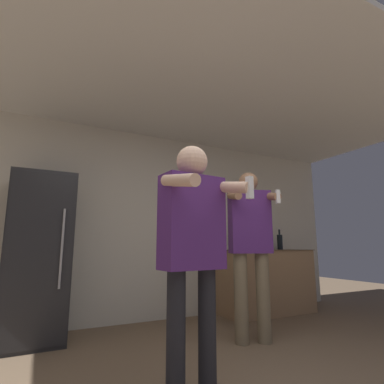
{
  "coord_description": "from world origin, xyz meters",
  "views": [
    {
      "loc": [
        -1.07,
        -1.27,
        0.98
      ],
      "look_at": [
        -0.17,
        0.52,
        1.34
      ],
      "focal_mm": 28.0,
      "sensor_mm": 36.0,
      "label": 1
    }
  ],
  "objects_px": {
    "bottle_tall_gin": "(280,242)",
    "person_man_side": "(250,242)",
    "refrigerator": "(39,256)",
    "bottle_red_label": "(242,244)",
    "person_woman_foreground": "(193,241)",
    "bottle_short_whiskey": "(271,241)",
    "bottle_clear_vodka": "(261,242)"
  },
  "relations": [
    {
      "from": "bottle_tall_gin",
      "to": "bottle_clear_vodka",
      "type": "relative_size",
      "value": 1.23
    },
    {
      "from": "refrigerator",
      "to": "bottle_short_whiskey",
      "type": "height_order",
      "value": "refrigerator"
    },
    {
      "from": "bottle_short_whiskey",
      "to": "person_man_side",
      "type": "height_order",
      "value": "person_man_side"
    },
    {
      "from": "bottle_clear_vodka",
      "to": "person_man_side",
      "type": "xyz_separation_m",
      "value": [
        -1.0,
        -1.05,
        -0.01
      ]
    },
    {
      "from": "refrigerator",
      "to": "person_man_side",
      "type": "bearing_deg",
      "value": -26.41
    },
    {
      "from": "bottle_red_label",
      "to": "bottle_clear_vodka",
      "type": "relative_size",
      "value": 0.84
    },
    {
      "from": "bottle_tall_gin",
      "to": "bottle_short_whiskey",
      "type": "relative_size",
      "value": 1.01
    },
    {
      "from": "refrigerator",
      "to": "bottle_tall_gin",
      "type": "xyz_separation_m",
      "value": [
        3.41,
        0.05,
        0.17
      ]
    },
    {
      "from": "bottle_clear_vodka",
      "to": "person_woman_foreground",
      "type": "xyz_separation_m",
      "value": [
        -2.12,
        -1.9,
        -0.02
      ]
    },
    {
      "from": "person_man_side",
      "to": "bottle_red_label",
      "type": "bearing_deg",
      "value": 58.23
    },
    {
      "from": "bottle_tall_gin",
      "to": "refrigerator",
      "type": "bearing_deg",
      "value": -179.23
    },
    {
      "from": "bottle_tall_gin",
      "to": "person_man_side",
      "type": "relative_size",
      "value": 0.19
    },
    {
      "from": "refrigerator",
      "to": "bottle_short_whiskey",
      "type": "relative_size",
      "value": 5.23
    },
    {
      "from": "bottle_clear_vodka",
      "to": "person_woman_foreground",
      "type": "relative_size",
      "value": 0.16
    },
    {
      "from": "refrigerator",
      "to": "person_woman_foreground",
      "type": "relative_size",
      "value": 1.05
    },
    {
      "from": "bottle_tall_gin",
      "to": "bottle_red_label",
      "type": "relative_size",
      "value": 1.46
    },
    {
      "from": "bottle_clear_vodka",
      "to": "person_woman_foreground",
      "type": "height_order",
      "value": "person_woman_foreground"
    },
    {
      "from": "bottle_short_whiskey",
      "to": "person_man_side",
      "type": "bearing_deg",
      "value": -138.78
    },
    {
      "from": "person_woman_foreground",
      "to": "bottle_red_label",
      "type": "bearing_deg",
      "value": 46.93
    },
    {
      "from": "bottle_red_label",
      "to": "person_man_side",
      "type": "height_order",
      "value": "person_man_side"
    },
    {
      "from": "bottle_tall_gin",
      "to": "bottle_red_label",
      "type": "distance_m",
      "value": 0.74
    },
    {
      "from": "bottle_tall_gin",
      "to": "bottle_red_label",
      "type": "xyz_separation_m",
      "value": [
        -0.74,
        0.0,
        -0.04
      ]
    },
    {
      "from": "bottle_red_label",
      "to": "person_woman_foreground",
      "type": "bearing_deg",
      "value": -133.07
    },
    {
      "from": "bottle_tall_gin",
      "to": "person_man_side",
      "type": "distance_m",
      "value": 1.74
    },
    {
      "from": "refrigerator",
      "to": "bottle_tall_gin",
      "type": "bearing_deg",
      "value": 0.77
    },
    {
      "from": "refrigerator",
      "to": "person_woman_foreground",
      "type": "height_order",
      "value": "refrigerator"
    },
    {
      "from": "bottle_clear_vodka",
      "to": "bottle_short_whiskey",
      "type": "xyz_separation_m",
      "value": [
        0.2,
        0.0,
        0.02
      ]
    },
    {
      "from": "person_woman_foreground",
      "to": "refrigerator",
      "type": "bearing_deg",
      "value": 116.0
    },
    {
      "from": "bottle_short_whiskey",
      "to": "person_woman_foreground",
      "type": "relative_size",
      "value": 0.2
    },
    {
      "from": "refrigerator",
      "to": "bottle_red_label",
      "type": "bearing_deg",
      "value": 0.98
    },
    {
      "from": "bottle_red_label",
      "to": "person_man_side",
      "type": "bearing_deg",
      "value": -121.77
    },
    {
      "from": "bottle_short_whiskey",
      "to": "bottle_tall_gin",
      "type": "bearing_deg",
      "value": -0.0
    }
  ]
}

